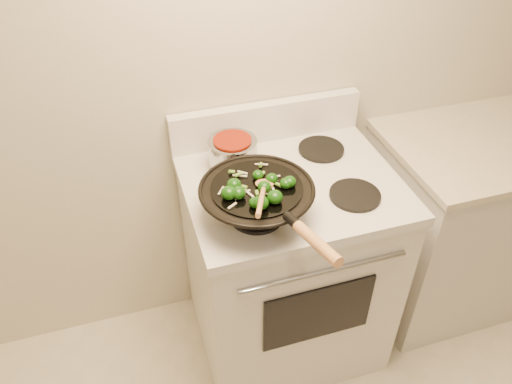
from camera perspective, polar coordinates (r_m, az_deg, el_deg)
name	(u,v)px	position (r m, az deg, el deg)	size (l,w,h in m)	color
stove	(287,265)	(2.13, 3.51, -8.30)	(0.78, 0.67, 1.08)	silver
counter_unit	(460,222)	(2.53, 22.32, -3.17)	(0.81, 0.62, 0.91)	silver
wok	(257,200)	(1.61, 0.17, -0.93)	(0.38, 0.62, 0.19)	black
stirfry	(258,190)	(1.55, 0.23, 0.23)	(0.25, 0.24, 0.04)	#0F3908
wooden_spoon	(263,192)	(1.51, 0.77, -0.02)	(0.14, 0.26, 0.09)	#B47C47
saucepan	(233,152)	(1.85, -2.68, 4.58)	(0.18, 0.29, 0.11)	#989BA0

